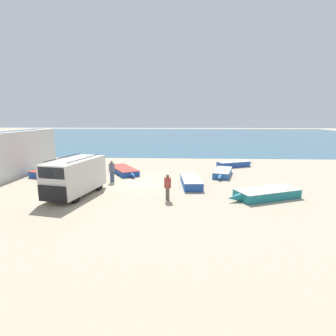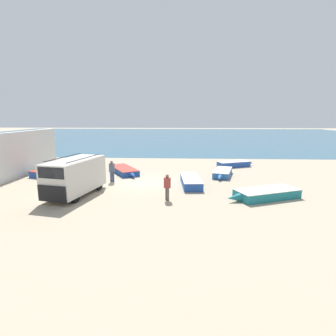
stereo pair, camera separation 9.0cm
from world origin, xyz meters
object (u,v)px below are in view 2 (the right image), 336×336
Objects in this scene: fishing_rowboat_0 at (191,181)px; fishing_rowboat_5 at (54,175)px; fishing_rowboat_1 at (124,170)px; fishing_rowboat_4 at (222,173)px; fisherman_1 at (112,169)px; fishing_rowboat_3 at (235,164)px; fisherman_0 at (167,185)px; fishing_rowboat_2 at (265,194)px; parked_van at (75,176)px; fisherman_2 at (90,169)px.

fishing_rowboat_5 is at bearing 77.73° from fishing_rowboat_0.
fishing_rowboat_1 is 5.90m from fishing_rowboat_5.
fishing_rowboat_0 is 7.09m from fishing_rowboat_1.
fisherman_1 is at bearing -58.70° from fishing_rowboat_4.
fisherman_1 is at bearing -34.95° from fishing_rowboat_1.
fishing_rowboat_3 is 4.84m from fishing_rowboat_4.
fishing_rowboat_1 is at bearing 52.79° from fishing_rowboat_0.
fishing_rowboat_3 is 2.47× the size of fisherman_0.
fishing_rowboat_1 is 0.98× the size of fishing_rowboat_2.
fisherman_1 reaches higher than fishing_rowboat_0.
parked_van reaches higher than fishing_rowboat_1.
fisherman_1 reaches higher than fishing_rowboat_2.
fisherman_0 is (6.08, -0.75, -0.32)m from parked_van.
fishing_rowboat_3 is at bearing -140.96° from fishing_rowboat_5.
parked_van is 2.91× the size of fisherman_1.
fishing_rowboat_4 is at bearing -46.88° from fishing_rowboat_0.
fishing_rowboat_4 is (-1.94, -4.44, -0.02)m from fishing_rowboat_3.
fishing_rowboat_2 reaches higher than fishing_rowboat_5.
fishing_rowboat_5 is (-16.01, 4.70, -0.02)m from fishing_rowboat_2.
fisherman_2 reaches higher than fishing_rowboat_3.
fishing_rowboat_4 is 0.73× the size of fishing_rowboat_5.
fishing_rowboat_1 is 8.84m from fisherman_0.
parked_van is 0.89× the size of fishing_rowboat_5.
fishing_rowboat_1 is 8.85m from fishing_rowboat_4.
fisherman_2 is (-12.50, 3.66, 0.76)m from fishing_rowboat_2.
fisherman_1 is at bearing -40.99° from fishing_rowboat_2.
parked_van reaches higher than fisherman_1.
parked_van is at bearing 107.36° from fishing_rowboat_0.
fisherman_2 reaches higher than fishing_rowboat_0.
fishing_rowboat_3 is (0.20, 10.67, -0.00)m from fishing_rowboat_2.
fishing_rowboat_2 is at bearing 149.04° from fisherman_0.
fishing_rowboat_2 reaches higher than fishing_rowboat_3.
fishing_rowboat_0 is 1.16× the size of fishing_rowboat_3.
fishing_rowboat_0 is at bearing -145.37° from fishing_rowboat_3.
fishing_rowboat_1 is 11.38m from fishing_rowboat_3.
fishing_rowboat_4 is at bearing -159.98° from fisherman_0.
parked_van is 6.13m from fisherman_0.
fishing_rowboat_0 is 4.25m from fishing_rowboat_4.
parked_van reaches higher than fisherman_2.
parked_van is 6.05m from fishing_rowboat_5.
parked_van is 8.29m from fishing_rowboat_0.
fishing_rowboat_3 is (10.76, 3.71, 0.04)m from fishing_rowboat_1.
fishing_rowboat_1 is at bearing -34.52° from fisherman_1.
fishing_rowboat_1 is (1.70, 6.89, -1.05)m from parked_van.
fisherman_2 is at bearing 81.65° from fishing_rowboat_0.
fisherman_2 is (-12.70, -7.01, 0.76)m from fishing_rowboat_3.
fishing_rowboat_1 is 2.84× the size of fisherman_1.
fishing_rowboat_1 is 3.41m from fisherman_1.
fisherman_2 is at bearing -71.81° from fisherman_0.
fishing_rowboat_2 is at bearing 172.84° from fisherman_2.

